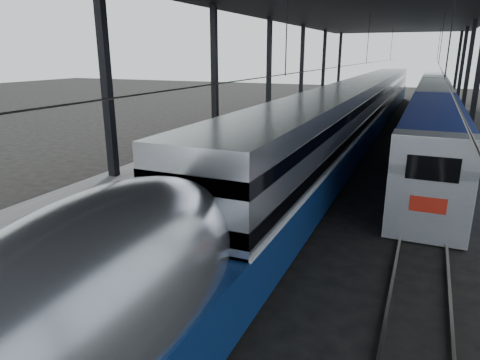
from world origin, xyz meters
The scene contains 8 objects.
ground centered at (0.00, 0.00, 0.00)m, with size 160.00×160.00×0.00m, color black.
platform centered at (-3.50, 20.00, 0.50)m, with size 6.00×80.00×1.00m, color #4C4C4F.
yellow_strip centered at (-0.70, 20.00, 1.00)m, with size 0.30×80.00×0.01m, color gold.
rails centered at (4.50, 20.00, 0.08)m, with size 6.52×80.00×0.16m.
canopy centered at (1.90, 20.00, 9.12)m, with size 18.00×75.00×9.47m.
tgv_train centered at (2.00, 22.74, 2.00)m, with size 2.98×65.20×4.27m.
second_train centered at (7.00, 32.27, 1.86)m, with size 2.67×56.05×3.68m.
child centered at (-2.74, -2.14, 1.41)m, with size 0.30×0.20×0.82m, color #53331B.
Camera 1 is at (6.62, -9.51, 6.19)m, focal length 32.00 mm.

